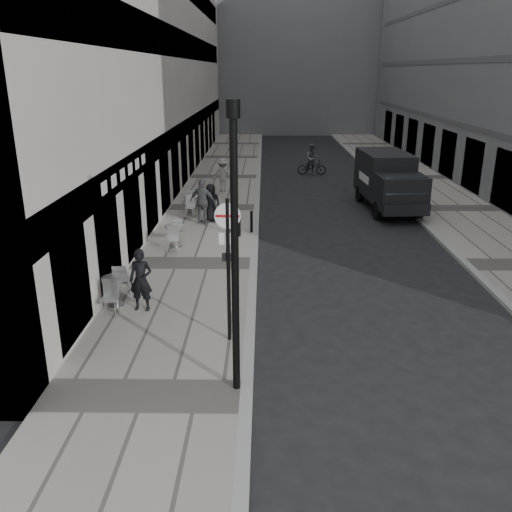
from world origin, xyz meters
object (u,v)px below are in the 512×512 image
at_px(walking_man, 141,280).
at_px(panel_van, 388,179).
at_px(lamppost, 235,240).
at_px(sign_post, 228,252).
at_px(cyclist, 312,163).

relative_size(walking_man, panel_van, 0.30).
bearing_deg(walking_man, panel_van, 57.45).
xyz_separation_m(lamppost, panel_van, (6.19, 15.23, -1.77)).
height_order(sign_post, lamppost, lamppost).
xyz_separation_m(lamppost, cyclist, (3.47, 23.92, -2.47)).
bearing_deg(lamppost, sign_post, 97.34).
distance_m(lamppost, panel_van, 16.53).
distance_m(lamppost, cyclist, 24.29).
bearing_deg(cyclist, walking_man, -105.51).
xyz_separation_m(walking_man, lamppost, (2.66, -3.68, 2.25)).
height_order(lamppost, cyclist, lamppost).
relative_size(sign_post, panel_van, 0.61).
bearing_deg(sign_post, panel_van, 65.21).
height_order(walking_man, sign_post, sign_post).
height_order(sign_post, cyclist, sign_post).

